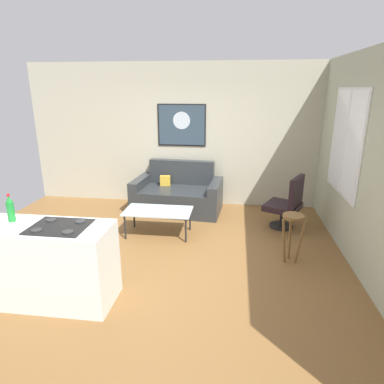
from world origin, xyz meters
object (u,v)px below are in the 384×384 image
Objects in this scene: armchair at (287,203)px; wall_painting at (182,125)px; soda_bottle_2 at (10,209)px; couch at (178,195)px; bar_stool at (292,227)px; coffee_table at (158,212)px.

armchair is 0.97× the size of wall_painting.
soda_bottle_2 is (-3.32, -2.34, 0.60)m from armchair.
couch reaches higher than armchair.
wall_painting is (-1.98, 1.11, 1.16)m from armchair.
wall_painting reaches higher than bar_stool.
couch is at bearing 162.44° from armchair.
couch is 5.48× the size of soda_bottle_2.
soda_bottle_2 reaches higher than bar_stool.
coffee_table is 3.43× the size of soda_bottle_2.
coffee_table is 2.06m from wall_painting.
coffee_table is (-0.12, -1.17, 0.08)m from couch.
armchair is at bearing 14.36° from coffee_table.
armchair is (1.99, -0.63, 0.14)m from couch.
coffee_table is 2.27m from soda_bottle_2.
wall_painting is at bearing 129.32° from bar_stool.
bar_stool is (-0.10, -1.18, 0.06)m from armchair.
armchair is 4.11m from soda_bottle_2.
wall_painting is (1.34, 3.45, 0.57)m from soda_bottle_2.
bar_stool is (2.01, -0.64, 0.12)m from coffee_table.
bar_stool is 2.18× the size of soda_bottle_2.
wall_painting is (0.13, 1.65, 1.22)m from coffee_table.
couch is 1.39m from wall_painting.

